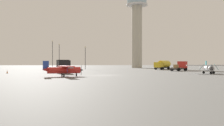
# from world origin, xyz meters

# --- Properties ---
(ground_plane) EXTENTS (400.00, 400.00, 0.00)m
(ground_plane) POSITION_xyz_m (0.00, 0.00, 0.00)
(ground_plane) COLOR #60605E
(control_tower) EXTENTS (9.49, 9.49, 36.83)m
(control_tower) POSITION_xyz_m (19.03, 69.76, 20.47)
(control_tower) COLOR #B2AD9E
(control_tower) RESTS_ON ground_plane
(airplane_red) EXTENTS (6.81, 8.70, 2.57)m
(airplane_red) POSITION_xyz_m (-7.04, -3.86, 1.20)
(airplane_red) COLOR red
(airplane_red) RESTS_ON ground_plane
(airplane_silver) EXTENTS (9.10, 7.12, 2.69)m
(airplane_silver) POSITION_xyz_m (21.87, 4.79, 1.25)
(airplane_silver) COLOR #B7BABF
(airplane_silver) RESTS_ON ground_plane
(truck_box_black) EXTENTS (3.92, 6.10, 2.91)m
(truck_box_black) POSITION_xyz_m (-8.36, 10.49, 1.66)
(truck_box_black) COLOR #38383D
(truck_box_black) RESTS_ON ground_plane
(truck_fuel_tanker_yellow) EXTENTS (6.71, 6.65, 3.02)m
(truck_fuel_tanker_yellow) POSITION_xyz_m (21.74, 38.00, 1.67)
(truck_fuel_tanker_yellow) COLOR #38383D
(truck_fuel_tanker_yellow) RESTS_ON ground_plane
(truck_flatbed_red) EXTENTS (5.89, 5.53, 2.68)m
(truck_flatbed_red) POSITION_xyz_m (22.56, 23.57, 1.29)
(truck_flatbed_red) COLOR #38383D
(truck_flatbed_red) RESTS_ON ground_plane
(light_post_west) EXTENTS (0.44, 0.44, 8.83)m
(light_post_west) POSITION_xyz_m (-12.71, 44.47, 5.25)
(light_post_west) COLOR #38383D
(light_post_west) RESTS_ON ground_plane
(light_post_east) EXTENTS (0.44, 0.44, 8.02)m
(light_post_east) POSITION_xyz_m (-3.82, 44.96, 4.82)
(light_post_east) COLOR #38383D
(light_post_east) RESTS_ON ground_plane
(light_post_north) EXTENTS (0.44, 0.44, 10.36)m
(light_post_north) POSITION_xyz_m (-15.69, 49.94, 6.05)
(light_post_north) COLOR #38383D
(light_post_north) RESTS_ON ground_plane
(traffic_cone_near_right) EXTENTS (0.36, 0.36, 0.68)m
(traffic_cone_near_right) POSITION_xyz_m (-20.39, 11.23, 0.33)
(traffic_cone_near_right) COLOR black
(traffic_cone_near_right) RESTS_ON ground_plane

